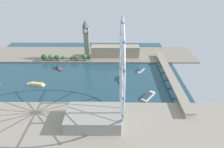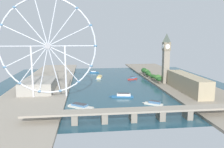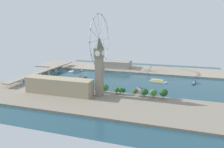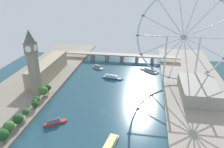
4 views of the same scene
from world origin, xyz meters
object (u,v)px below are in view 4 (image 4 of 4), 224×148
ferris_wheel (184,38)px  riverside_hall (199,90)px  parliament_block (48,68)px  tour_boat_0 (112,77)px  tour_boat_4 (98,67)px  tour_boat_5 (55,122)px  clock_tower (33,63)px  tour_boat_2 (149,70)px  tour_boat_1 (110,145)px  river_bridge (122,56)px

ferris_wheel → riverside_hall: ferris_wheel is taller
parliament_block → riverside_hall: 220.04m
tour_boat_0 → tour_boat_4: size_ratio=1.45×
tour_boat_4 → tour_boat_5: size_ratio=1.04×
clock_tower → ferris_wheel: (185.06, 67.70, 22.32)m
tour_boat_2 → ferris_wheel: bearing=169.2°
ferris_wheel → tour_boat_1: ferris_wheel is taller
tour_boat_4 → clock_tower: bearing=-82.2°
tour_boat_4 → tour_boat_5: bearing=-59.1°
ferris_wheel → riverside_hall: 71.85m
tour_boat_0 → tour_boat_2: size_ratio=1.05×
parliament_block → ferris_wheel: (196.80, 6.50, 54.74)m
riverside_hall → clock_tower: bearing=-171.2°
ferris_wheel → tour_boat_1: (-75.77, -145.08, -67.91)m
tour_boat_1 → tour_boat_4: 196.90m
clock_tower → parliament_block: 70.25m
riverside_hall → ferris_wheel: bearing=120.8°
riverside_hall → tour_boat_2: size_ratio=2.09×
clock_tower → tour_boat_1: 141.46m
parliament_block → tour_boat_1: 184.46m
ferris_wheel → riverside_hall: bearing=-59.2°
tour_boat_0 → tour_boat_5: size_ratio=1.51×
parliament_block → tour_boat_4: bearing=37.2°
parliament_block → tour_boat_1: bearing=-48.9°
parliament_block → tour_boat_4: size_ratio=4.42×
tour_boat_2 → tour_boat_1: bearing=116.6°
parliament_block → river_bridge: bearing=43.8°
ferris_wheel → tour_boat_5: (-138.83, -120.71, -67.39)m
tour_boat_4 → ferris_wheel: bearing=15.2°
ferris_wheel → river_bridge: 145.19m
ferris_wheel → tour_boat_0: 119.38m
riverside_hall → tour_boat_2: (-62.71, 81.08, -9.24)m
river_bridge → tour_boat_1: (18.07, -237.27, -6.47)m
river_bridge → tour_boat_2: river_bridge is taller
parliament_block → river_bridge: (102.95, 98.69, -6.70)m
river_bridge → tour_boat_1: bearing=-85.6°
clock_tower → riverside_hall: 211.92m
ferris_wheel → riverside_hall: (21.26, -35.70, -58.62)m
tour_boat_1 → clock_tower: bearing=-114.8°
parliament_block → tour_boat_1: size_ratio=2.89×
clock_tower → riverside_hall: clock_tower is taller
tour_boat_5 → clock_tower: bearing=96.4°
clock_tower → tour_boat_2: size_ratio=2.56×
tour_boat_4 → tour_boat_2: bearing=34.7°
ferris_wheel → tour_boat_0: bearing=177.1°
tour_boat_0 → tour_boat_4: tour_boat_0 is taller
clock_tower → tour_boat_0: size_ratio=2.45×
clock_tower → tour_boat_0: (86.71, 72.74, -45.16)m
tour_boat_0 → riverside_hall: bearing=-8.4°
parliament_block → ferris_wheel: ferris_wheel is taller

